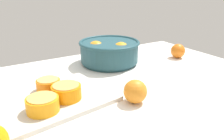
{
  "coord_description": "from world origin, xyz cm",
  "views": [
    {
      "loc": [
        -31.72,
        -58.96,
        32.67
      ],
      "look_at": [
        2.46,
        -2.85,
        8.02
      ],
      "focal_mm": 37.71,
      "sensor_mm": 36.0,
      "label": 1
    }
  ],
  "objects": [
    {
      "name": "ground_plane",
      "position": [
        0.0,
        0.0,
        -1.5
      ],
      "size": [
        128.68,
        83.17,
        3.0
      ],
      "primitive_type": "cube",
      "color": "white"
    },
    {
      "name": "cutting_board",
      "position": [
        -14.54,
        2.07,
        0.64
      ],
      "size": [
        35.39,
        28.75,
        1.28
      ],
      "primitive_type": "cube",
      "rotation": [
        0.0,
        0.0,
        0.13
      ],
      "color": "beige",
      "rests_on": "ground_plane"
    },
    {
      "name": "loose_orange_1",
      "position": [
        5.44,
        -10.71,
        3.43
      ],
      "size": [
        6.85,
        6.85,
        6.85
      ],
      "primitive_type": "sphere",
      "color": "orange",
      "rests_on": "ground_plane"
    },
    {
      "name": "orange_half_0",
      "position": [
        -14.23,
        7.19,
        3.18
      ],
      "size": [
        7.24,
        7.24,
        3.86
      ],
      "color": "orange",
      "rests_on": "cutting_board"
    },
    {
      "name": "fruit_bowl",
      "position": [
        16.71,
        22.67,
        5.35
      ],
      "size": [
        25.25,
        25.25,
        10.02
      ],
      "color": "#234C56",
      "rests_on": "ground_plane"
    },
    {
      "name": "orange_half_2",
      "position": [
        -11.43,
        -0.69,
        3.41
      ],
      "size": [
        8.48,
        8.48,
        4.34
      ],
      "color": "orange",
      "rests_on": "cutting_board"
    },
    {
      "name": "orange_half_1",
      "position": [
        -19.2,
        -4.14,
        3.28
      ],
      "size": [
        8.45,
        8.45,
        4.08
      ],
      "color": "orange",
      "rests_on": "cutting_board"
    },
    {
      "name": "loose_orange_2",
      "position": [
        47.57,
        13.52,
        3.23
      ],
      "size": [
        6.46,
        6.46,
        6.46
      ],
      "primitive_type": "sphere",
      "color": "orange",
      "rests_on": "ground_plane"
    }
  ]
}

